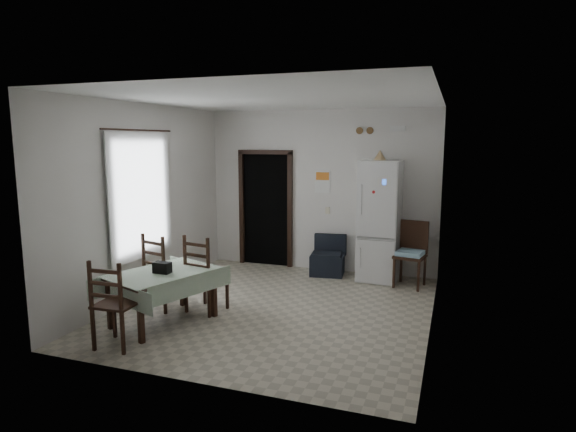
{
  "coord_description": "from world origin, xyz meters",
  "views": [
    {
      "loc": [
        2.32,
        -6.11,
        2.35
      ],
      "look_at": [
        0.0,
        0.5,
        1.25
      ],
      "focal_mm": 30.0,
      "sensor_mm": 36.0,
      "label": 1
    }
  ],
  "objects_px": {
    "corner_chair": "(410,255)",
    "dining_table": "(163,297)",
    "fridge": "(380,221)",
    "dining_chair_far_right": "(206,273)",
    "dining_chair_far_left": "(165,270)",
    "dining_chair_near_head": "(117,302)",
    "navy_seat": "(327,255)"
  },
  "relations": [
    {
      "from": "dining_chair_far_left",
      "to": "dining_chair_far_right",
      "type": "distance_m",
      "value": 0.62
    },
    {
      "from": "corner_chair",
      "to": "dining_chair_near_head",
      "type": "xyz_separation_m",
      "value": [
        -2.95,
        -3.46,
        -0.01
      ]
    },
    {
      "from": "fridge",
      "to": "dining_chair_far_left",
      "type": "xyz_separation_m",
      "value": [
        -2.63,
        -2.41,
        -0.48
      ]
    },
    {
      "from": "dining_chair_far_left",
      "to": "dining_chair_near_head",
      "type": "distance_m",
      "value": 1.33
    },
    {
      "from": "fridge",
      "to": "corner_chair",
      "type": "bearing_deg",
      "value": -23.78
    },
    {
      "from": "fridge",
      "to": "corner_chair",
      "type": "height_order",
      "value": "fridge"
    },
    {
      "from": "dining_table",
      "to": "dining_chair_far_left",
      "type": "xyz_separation_m",
      "value": [
        -0.31,
        0.51,
        0.2
      ]
    },
    {
      "from": "fridge",
      "to": "dining_chair_far_right",
      "type": "xyz_separation_m",
      "value": [
        -2.01,
        -2.34,
        -0.47
      ]
    },
    {
      "from": "navy_seat",
      "to": "dining_chair_far_left",
      "type": "distance_m",
      "value": 2.97
    },
    {
      "from": "fridge",
      "to": "dining_chair_far_right",
      "type": "relative_size",
      "value": 1.86
    },
    {
      "from": "fridge",
      "to": "dining_chair_near_head",
      "type": "height_order",
      "value": "fridge"
    },
    {
      "from": "navy_seat",
      "to": "dining_chair_far_left",
      "type": "height_order",
      "value": "dining_chair_far_left"
    },
    {
      "from": "dining_chair_far_left",
      "to": "dining_table",
      "type": "bearing_deg",
      "value": 135.01
    },
    {
      "from": "corner_chair",
      "to": "dining_chair_far_right",
      "type": "bearing_deg",
      "value": -130.59
    },
    {
      "from": "navy_seat",
      "to": "corner_chair",
      "type": "relative_size",
      "value": 0.65
    },
    {
      "from": "navy_seat",
      "to": "dining_chair_near_head",
      "type": "distance_m",
      "value": 4.01
    },
    {
      "from": "corner_chair",
      "to": "dining_chair_far_right",
      "type": "xyz_separation_m",
      "value": [
        -2.56,
        -2.08,
        0.01
      ]
    },
    {
      "from": "fridge",
      "to": "navy_seat",
      "type": "xyz_separation_m",
      "value": [
        -0.9,
        0.0,
        -0.67
      ]
    },
    {
      "from": "dining_table",
      "to": "corner_chair",
      "type": "bearing_deg",
      "value": 63.27
    },
    {
      "from": "fridge",
      "to": "dining_chair_near_head",
      "type": "xyz_separation_m",
      "value": [
        -2.4,
        -3.71,
        -0.49
      ]
    },
    {
      "from": "corner_chair",
      "to": "dining_table",
      "type": "bearing_deg",
      "value": -126.88
    },
    {
      "from": "corner_chair",
      "to": "dining_table",
      "type": "relative_size",
      "value": 0.81
    },
    {
      "from": "corner_chair",
      "to": "dining_chair_far_right",
      "type": "height_order",
      "value": "dining_chair_far_right"
    },
    {
      "from": "dining_chair_far_left",
      "to": "fridge",
      "type": "bearing_deg",
      "value": -123.55
    },
    {
      "from": "dining_table",
      "to": "dining_chair_far_left",
      "type": "relative_size",
      "value": 1.22
    },
    {
      "from": "navy_seat",
      "to": "corner_chair",
      "type": "bearing_deg",
      "value": -17.87
    },
    {
      "from": "fridge",
      "to": "dining_table",
      "type": "distance_m",
      "value": 3.79
    },
    {
      "from": "navy_seat",
      "to": "corner_chair",
      "type": "xyz_separation_m",
      "value": [
        1.44,
        -0.26,
        0.19
      ]
    },
    {
      "from": "navy_seat",
      "to": "corner_chair",
      "type": "distance_m",
      "value": 1.47
    },
    {
      "from": "fridge",
      "to": "dining_table",
      "type": "xyz_separation_m",
      "value": [
        -2.33,
        -2.92,
        -0.67
      ]
    },
    {
      "from": "dining_chair_far_right",
      "to": "dining_chair_near_head",
      "type": "distance_m",
      "value": 1.43
    },
    {
      "from": "navy_seat",
      "to": "dining_chair_far_left",
      "type": "relative_size",
      "value": 0.64
    }
  ]
}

